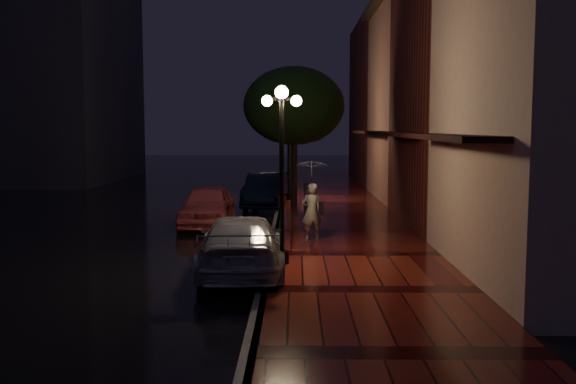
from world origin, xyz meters
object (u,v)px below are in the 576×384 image
(street_tree, at_px, (294,108))
(silver_car, at_px, (241,245))
(pink_car, at_px, (207,205))
(streetlamp_near, at_px, (282,163))
(streetlamp_far, at_px, (289,146))
(parking_meter, at_px, (305,200))
(navy_car, at_px, (266,190))
(woman_with_umbrella, at_px, (312,187))

(street_tree, height_order, silver_car, street_tree)
(pink_car, xyz_separation_m, silver_car, (1.84, -7.53, -0.02))
(streetlamp_near, xyz_separation_m, streetlamp_far, (0.00, 14.00, 0.00))
(silver_car, height_order, parking_meter, parking_meter)
(silver_car, bearing_deg, streetlamp_far, -97.50)
(streetlamp_near, relative_size, pink_car, 1.01)
(streetlamp_far, distance_m, silver_car, 14.72)
(navy_car, distance_m, parking_meter, 6.17)
(pink_car, relative_size, navy_car, 0.93)
(parking_meter, bearing_deg, street_tree, 95.85)
(streetlamp_far, xyz_separation_m, parking_meter, (0.65, -7.77, -1.59))
(streetlamp_near, height_order, streetlamp_far, same)
(streetlamp_near, xyz_separation_m, street_tree, (0.26, 10.99, 1.64))
(pink_car, relative_size, silver_car, 0.88)
(street_tree, xyz_separation_m, pink_car, (-3.04, -4.03, -3.52))
(streetlamp_near, height_order, pink_car, streetlamp_near)
(streetlamp_near, xyz_separation_m, pink_car, (-2.79, 6.96, -1.87))
(streetlamp_near, bearing_deg, woman_with_umbrella, 76.14)
(street_tree, relative_size, navy_car, 1.26)
(streetlamp_near, bearing_deg, navy_car, 94.46)
(streetlamp_far, xyz_separation_m, street_tree, (0.26, -3.01, 1.64))
(navy_car, xyz_separation_m, silver_car, (0.00, -12.75, -0.06))
(navy_car, xyz_separation_m, woman_with_umbrella, (1.75, -8.93, 0.96))
(woman_with_umbrella, distance_m, parking_meter, 3.06)
(silver_car, bearing_deg, pink_car, -80.06)
(streetlamp_near, bearing_deg, parking_meter, 84.05)
(street_tree, distance_m, navy_car, 3.88)
(silver_car, distance_m, parking_meter, 6.99)
(street_tree, bearing_deg, woman_with_umbrella, -85.97)
(woman_with_umbrella, height_order, parking_meter, woman_with_umbrella)
(streetlamp_far, xyz_separation_m, woman_with_umbrella, (0.80, -10.74, -0.88))
(woman_with_umbrella, bearing_deg, street_tree, -104.82)
(streetlamp_far, relative_size, navy_car, 0.94)
(parking_meter, bearing_deg, streetlamp_near, -94.81)
(navy_car, relative_size, silver_car, 0.95)
(streetlamp_near, relative_size, parking_meter, 3.02)
(pink_car, xyz_separation_m, navy_car, (1.84, 5.23, 0.03))
(streetlamp_near, relative_size, woman_with_umbrella, 1.82)
(woman_with_umbrella, bearing_deg, parking_meter, -105.90)
(streetlamp_near, distance_m, woman_with_umbrella, 3.47)
(streetlamp_far, relative_size, street_tree, 0.74)
(navy_car, bearing_deg, woman_with_umbrella, -74.17)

